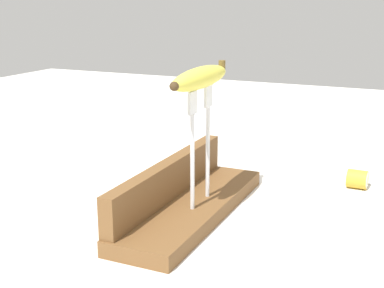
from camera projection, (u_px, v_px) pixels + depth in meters
The scene contains 6 objects.
ground_plane at pixel (192, 215), 0.92m from camera, with size 3.00×3.00×0.00m, color silver.
wooden_board at pixel (192, 208), 0.92m from camera, with size 0.40×0.11×0.03m, color brown.
board_backstop at pixel (169, 179), 0.92m from camera, with size 0.39×0.02×0.06m, color brown.
fork_stand_center at pixel (200, 136), 0.88m from camera, with size 0.09×0.01×0.19m.
banana_raised_center at pixel (201, 78), 0.85m from camera, with size 0.20×0.04×0.04m.
banana_chunk_near at pixel (358, 179), 1.04m from camera, with size 0.04×0.04×0.04m.
Camera 1 is at (-0.78, -0.35, 0.36)m, focal length 50.33 mm.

